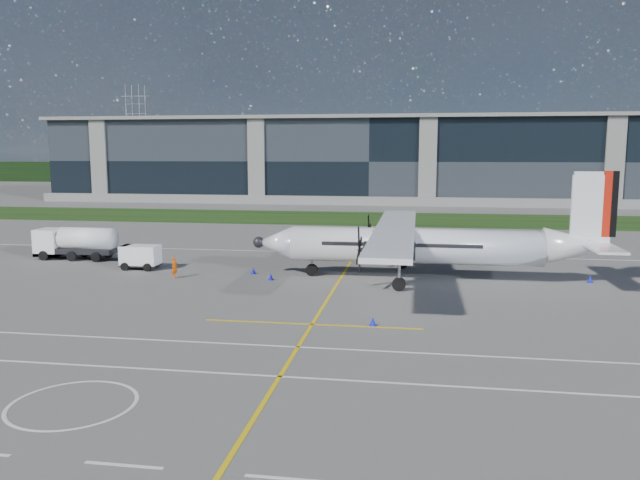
# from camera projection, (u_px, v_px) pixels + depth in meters

# --- Properties ---
(ground) EXTENTS (400.00, 400.00, 0.00)m
(ground) POSITION_uv_depth(u_px,v_px,m) (350.00, 225.00, 79.32)
(ground) COLOR #575452
(ground) RESTS_ON ground
(grass_strip) EXTENTS (400.00, 18.00, 0.04)m
(grass_strip) POSITION_uv_depth(u_px,v_px,m) (356.00, 218.00, 87.14)
(grass_strip) COLOR black
(grass_strip) RESTS_ON ground
(terminal_building) EXTENTS (120.00, 20.00, 15.00)m
(terminal_building) POSITION_uv_depth(u_px,v_px,m) (373.00, 161.00, 117.36)
(terminal_building) COLOR black
(terminal_building) RESTS_ON ground
(tree_line) EXTENTS (400.00, 6.00, 6.00)m
(tree_line) POSITION_uv_depth(u_px,v_px,m) (388.00, 174.00, 176.67)
(tree_line) COLOR black
(tree_line) RESTS_ON ground
(pylon_west) EXTENTS (9.00, 4.60, 30.00)m
(pylon_west) POSITION_uv_depth(u_px,v_px,m) (137.00, 133.00, 197.11)
(pylon_west) COLOR gray
(pylon_west) RESTS_ON ground
(yellow_taxiway_centerline) EXTENTS (0.20, 70.00, 0.01)m
(yellow_taxiway_centerline) POSITION_uv_depth(u_px,v_px,m) (346.00, 270.00, 49.52)
(yellow_taxiway_centerline) COLOR yellow
(yellow_taxiway_centerline) RESTS_ON ground
(white_lane_line) EXTENTS (90.00, 0.15, 0.01)m
(white_lane_line) POSITION_uv_depth(u_px,v_px,m) (211.00, 373.00, 26.52)
(white_lane_line) COLOR white
(white_lane_line) RESTS_ON ground
(turboprop_aircraft) EXTENTS (25.71, 26.66, 8.00)m
(turboprop_aircraft) POSITION_uv_depth(u_px,v_px,m) (428.00, 225.00, 45.18)
(turboprop_aircraft) COLOR white
(turboprop_aircraft) RESTS_ON ground
(fuel_tanker_truck) EXTENTS (7.44, 2.42, 2.79)m
(fuel_tanker_truck) POSITION_uv_depth(u_px,v_px,m) (71.00, 243.00, 54.27)
(fuel_tanker_truck) COLOR white
(fuel_tanker_truck) RESTS_ON ground
(baggage_tug) EXTENTS (3.16, 1.89, 1.89)m
(baggage_tug) POSITION_uv_depth(u_px,v_px,m) (140.00, 257.00, 49.72)
(baggage_tug) COLOR white
(baggage_tug) RESTS_ON ground
(ground_crew_person) EXTENTS (0.74, 0.86, 1.80)m
(ground_crew_person) POSITION_uv_depth(u_px,v_px,m) (174.00, 266.00, 46.15)
(ground_crew_person) COLOR #F25907
(ground_crew_person) RESTS_ON ground
(safety_cone_portwing) EXTENTS (0.36, 0.36, 0.50)m
(safety_cone_portwing) POSITION_uv_depth(u_px,v_px,m) (373.00, 321.00, 33.58)
(safety_cone_portwing) COLOR #0C12CD
(safety_cone_portwing) RESTS_ON ground
(safety_cone_fwd) EXTENTS (0.36, 0.36, 0.50)m
(safety_cone_fwd) POSITION_uv_depth(u_px,v_px,m) (253.00, 271.00, 47.85)
(safety_cone_fwd) COLOR #0C12CD
(safety_cone_fwd) RESTS_ON ground
(safety_cone_tail) EXTENTS (0.36, 0.36, 0.50)m
(safety_cone_tail) POSITION_uv_depth(u_px,v_px,m) (590.00, 279.00, 44.64)
(safety_cone_tail) COLOR #0C12CD
(safety_cone_tail) RESTS_ON ground
(safety_cone_stbdwing) EXTENTS (0.36, 0.36, 0.50)m
(safety_cone_stbdwing) POSITION_uv_depth(u_px,v_px,m) (399.00, 249.00, 58.55)
(safety_cone_stbdwing) COLOR #0C12CD
(safety_cone_stbdwing) RESTS_ON ground
(safety_cone_nose_port) EXTENTS (0.36, 0.36, 0.50)m
(safety_cone_nose_port) POSITION_uv_depth(u_px,v_px,m) (271.00, 277.00, 45.55)
(safety_cone_nose_port) COLOR #0C12CD
(safety_cone_nose_port) RESTS_ON ground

